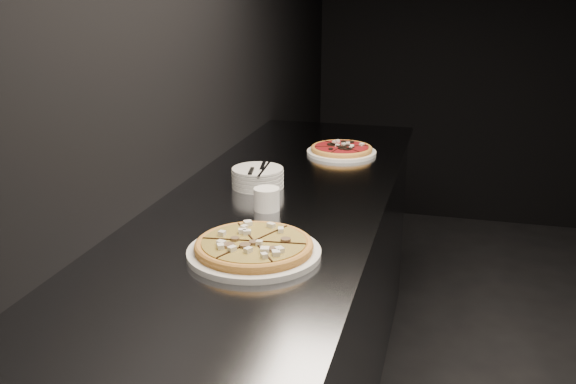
% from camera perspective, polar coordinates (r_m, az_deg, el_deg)
% --- Properties ---
extents(wall_left, '(0.02, 5.00, 2.80)m').
position_cam_1_polar(wall_left, '(2.18, -10.89, 12.29)').
color(wall_left, black).
rests_on(wall_left, floor).
extents(counter, '(0.74, 2.44, 0.92)m').
position_cam_1_polar(counter, '(2.34, -1.11, -11.24)').
color(counter, slate).
rests_on(counter, floor).
extents(pizza_mushroom, '(0.36, 0.36, 0.04)m').
position_cam_1_polar(pizza_mushroom, '(1.71, -3.04, -4.96)').
color(pizza_mushroom, white).
rests_on(pizza_mushroom, counter).
extents(pizza_tomato, '(0.33, 0.33, 0.03)m').
position_cam_1_polar(pizza_tomato, '(2.71, 4.78, 3.76)').
color(pizza_tomato, white).
rests_on(pizza_tomato, counter).
extents(plate_stack, '(0.18, 0.18, 0.07)m').
position_cam_1_polar(plate_stack, '(2.27, -2.71, 1.30)').
color(plate_stack, white).
rests_on(plate_stack, counter).
extents(cutlery, '(0.06, 0.19, 0.01)m').
position_cam_1_polar(cutlery, '(2.24, -2.65, 2.08)').
color(cutlery, silver).
rests_on(cutlery, plate_stack).
extents(ramekin, '(0.08, 0.08, 0.07)m').
position_cam_1_polar(ramekin, '(2.04, -1.91, -0.57)').
color(ramekin, white).
rests_on(ramekin, counter).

